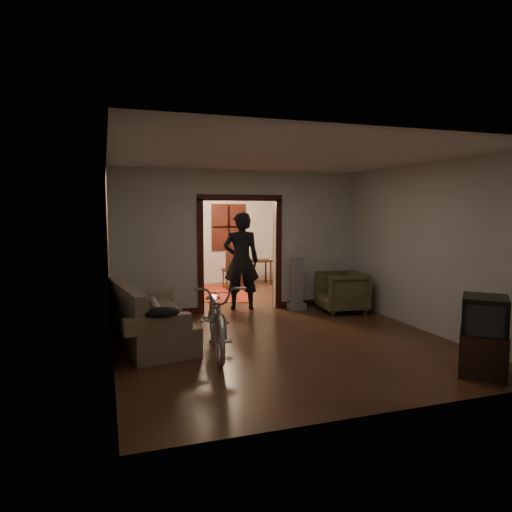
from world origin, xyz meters
name	(u,v)px	position (x,y,z in m)	size (l,w,h in m)	color
floor	(251,318)	(0.00, 0.00, 0.00)	(5.00, 8.50, 0.01)	#351C11
ceiling	(251,167)	(0.00, 0.00, 2.80)	(5.00, 8.50, 0.01)	white
wall_back	(203,233)	(0.00, 4.25, 1.40)	(5.00, 0.02, 2.80)	beige
wall_left	(109,247)	(-2.50, 0.00, 1.40)	(0.02, 8.50, 2.80)	beige
wall_right	(369,241)	(2.50, 0.00, 1.40)	(0.02, 8.50, 2.80)	beige
partition_wall	(239,241)	(0.00, 0.75, 1.40)	(5.00, 0.14, 2.80)	beige
door_casing	(240,256)	(0.00, 0.75, 1.10)	(1.74, 0.20, 2.32)	#35120C
far_window	(229,227)	(0.70, 4.21, 1.55)	(0.98, 0.06, 1.28)	black
chandelier	(218,196)	(0.00, 2.50, 2.35)	(0.24, 0.24, 0.24)	#FFE0A5
light_switch	(289,247)	(1.05, 0.68, 1.25)	(0.08, 0.01, 0.12)	silver
sofa	(151,314)	(-1.93, -1.11, 0.46)	(0.89, 1.99, 0.91)	brown
rolled_paper	(156,305)	(-1.83, -0.81, 0.53)	(0.11, 0.11, 0.85)	beige
jacket	(161,312)	(-1.88, -2.02, 0.68)	(0.48, 0.36, 0.14)	black
bicycle	(217,316)	(-1.07, -1.77, 0.51)	(0.68, 1.94, 1.02)	silver
armchair	(342,292)	(1.88, -0.05, 0.40)	(0.85, 0.88, 0.80)	brown
tv_stand	(483,353)	(1.81, -3.70, 0.27)	(0.58, 0.53, 0.53)	black
crt_tv	(485,316)	(1.81, -3.70, 0.73)	(0.57, 0.51, 0.49)	black
vacuum	(297,284)	(1.10, 0.40, 0.53)	(0.33, 0.26, 1.07)	gray
person	(241,261)	(0.05, 0.80, 0.99)	(0.72, 0.47, 1.98)	black
oriental_rug	(216,293)	(-0.03, 2.70, 0.01)	(1.79, 2.35, 0.02)	maroon
locker	(155,254)	(-1.37, 3.65, 0.91)	(0.91, 0.51, 1.82)	#23301D
globe	(154,213)	(-1.37, 3.65, 1.94)	(0.28, 0.28, 0.28)	#1E5972
desk	(254,273)	(1.25, 3.60, 0.33)	(0.89, 0.50, 0.66)	black
desk_chair	(232,270)	(0.51, 3.18, 0.49)	(0.43, 0.43, 0.98)	black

